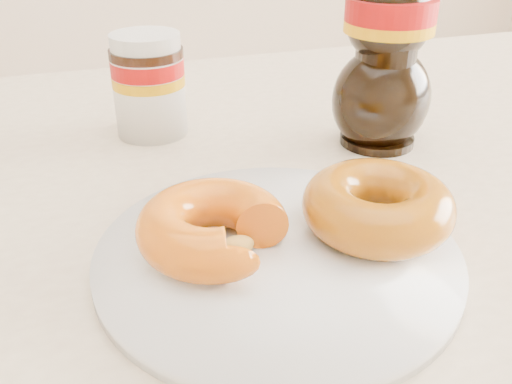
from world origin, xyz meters
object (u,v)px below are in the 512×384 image
object	(u,v)px
dining_table	(239,270)
donut_bitten	(213,227)
nutella_jar	(149,81)
syrup_bottle	(387,48)
donut_whole	(378,206)
plate	(277,255)

from	to	relation	value
dining_table	donut_bitten	distance (m)	0.16
nutella_jar	syrup_bottle	bearing A→B (deg)	-24.99
dining_table	donut_whole	xyz separation A→B (m)	(0.08, -0.11, 0.12)
dining_table	donut_bitten	bearing A→B (deg)	-116.34
plate	nutella_jar	distance (m)	0.29
syrup_bottle	dining_table	bearing A→B (deg)	-159.38
dining_table	plate	bearing A→B (deg)	-91.02
donut_bitten	syrup_bottle	bearing A→B (deg)	47.62
syrup_bottle	nutella_jar	bearing A→B (deg)	155.01
donut_bitten	syrup_bottle	size ratio (longest dim) A/B	0.53
dining_table	nutella_jar	size ratio (longest dim) A/B	12.52
nutella_jar	dining_table	bearing A→B (deg)	-74.42
dining_table	nutella_jar	distance (m)	0.23
plate	syrup_bottle	xyz separation A→B (m)	(0.18, 0.18, 0.10)
dining_table	donut_bitten	world-z (taller)	donut_bitten
dining_table	syrup_bottle	size ratio (longest dim) A/B	6.74
donut_whole	syrup_bottle	world-z (taller)	syrup_bottle
plate	nutella_jar	xyz separation A→B (m)	(-0.05, 0.28, 0.05)
plate	donut_whole	distance (m)	0.09
plate	donut_whole	xyz separation A→B (m)	(0.08, 0.00, 0.03)
donut_bitten	nutella_jar	xyz separation A→B (m)	(-0.00, 0.27, 0.03)
plate	nutella_jar	bearing A→B (deg)	99.35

